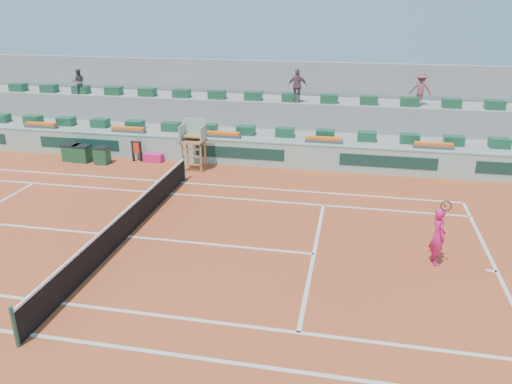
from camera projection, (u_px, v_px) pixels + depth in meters
The scene contains 20 objects.
ground at pixel (128, 237), 17.15m from camera, with size 90.00×90.00×0.00m, color #A94320.
seating_tier_lower at pixel (213, 139), 26.70m from camera, with size 36.00×4.00×1.20m, color #989895.
seating_tier_upper at pixel (221, 120), 27.91m from camera, with size 36.00×2.40×2.60m, color #989895.
stadium_back_wall at pixel (228, 98), 29.05m from camera, with size 36.00×0.40×4.40m, color #989895.
player_bag at pixel (153, 158), 24.92m from camera, with size 0.94×0.42×0.42m, color #E71E74.
spectator_left at pixel (79, 81), 27.96m from camera, with size 0.68×0.53×1.39m, color #474753.
spectator_mid at pixel (297, 86), 25.57m from camera, with size 1.00×0.42×1.70m, color #714B59.
spectator_right at pixel (421, 89), 24.88m from camera, with size 1.06×0.61×1.64m, color #8E4753.
court_lines at pixel (128, 236), 17.15m from camera, with size 23.89×11.09×0.01m.
tennis_net at pixel (126, 223), 16.96m from camera, with size 0.10×11.97×1.10m.
advertising_hoarding at pixel (201, 150), 24.68m from camera, with size 36.00×0.34×1.26m.
umpire_chair at pixel (194, 137), 23.44m from camera, with size 1.10×0.90×2.40m.
seat_row_lower at pixel (208, 128), 25.59m from camera, with size 32.90×0.60×0.44m.
seat_row_upper at pixel (217, 94), 26.81m from camera, with size 32.90×0.60×0.44m.
flower_planters at pixel (175, 132), 25.16m from camera, with size 26.80×0.36×0.28m.
drink_cooler_a at pixel (102, 155), 24.57m from camera, with size 0.71×0.61×0.84m.
drink_cooler_b at pixel (82, 153), 24.88m from camera, with size 0.83×0.72×0.84m.
drink_cooler_c at pixel (72, 152), 25.07m from camera, with size 0.84×0.73×0.84m.
towel_rack at pixel (137, 150), 24.87m from camera, with size 0.55×0.09×1.03m.
tennis_player at pixel (438, 236), 15.12m from camera, with size 0.58×0.94×2.28m.
Camera 1 is at (7.38, -14.25, 7.65)m, focal length 35.00 mm.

